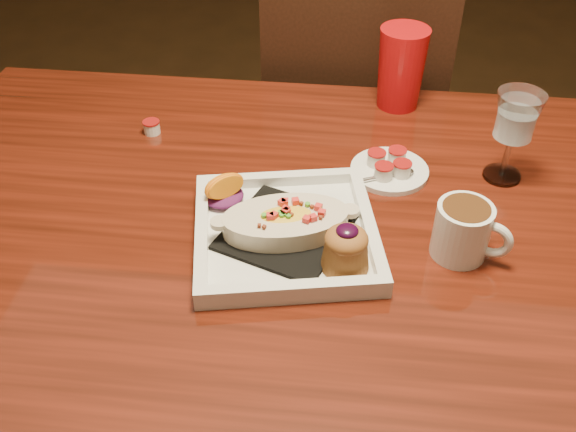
# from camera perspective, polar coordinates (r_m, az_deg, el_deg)

# --- Properties ---
(table) EXTENTS (1.50, 0.90, 0.75)m
(table) POSITION_cam_1_polar(r_m,az_deg,el_deg) (1.04, 4.64, -5.13)
(table) COLOR #60190D
(table) RESTS_ON floor
(chair_far) EXTENTS (0.42, 0.42, 0.93)m
(chair_far) POSITION_cam_1_polar(r_m,az_deg,el_deg) (1.63, 5.54, 6.86)
(chair_far) COLOR black
(chair_far) RESTS_ON floor
(plate) EXTENTS (0.31, 0.31, 0.08)m
(plate) POSITION_cam_1_polar(r_m,az_deg,el_deg) (0.93, 0.29, -1.23)
(plate) COLOR white
(plate) RESTS_ON table
(coffee_mug) EXTENTS (0.11, 0.08, 0.08)m
(coffee_mug) POSITION_cam_1_polar(r_m,az_deg,el_deg) (0.94, 15.38, -1.15)
(coffee_mug) COLOR white
(coffee_mug) RESTS_ON table
(goblet) EXTENTS (0.08, 0.08, 0.16)m
(goblet) POSITION_cam_1_polar(r_m,az_deg,el_deg) (1.08, 19.59, 7.96)
(goblet) COLOR silver
(goblet) RESTS_ON table
(saucer) EXTENTS (0.13, 0.13, 0.09)m
(saucer) POSITION_cam_1_polar(r_m,az_deg,el_deg) (1.09, 8.95, 4.19)
(saucer) COLOR white
(saucer) RESTS_ON table
(creamer_loose) EXTENTS (0.03, 0.03, 0.02)m
(creamer_loose) POSITION_cam_1_polar(r_m,az_deg,el_deg) (1.21, -12.02, 7.75)
(creamer_loose) COLOR silver
(creamer_loose) RESTS_ON table
(red_tumbler) EXTENTS (0.09, 0.09, 0.16)m
(red_tumbler) POSITION_cam_1_polar(r_m,az_deg,el_deg) (1.26, 10.02, 12.81)
(red_tumbler) COLOR red
(red_tumbler) RESTS_ON table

